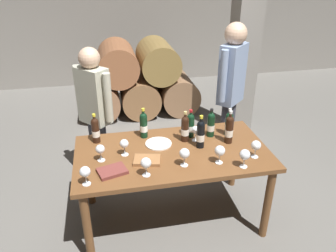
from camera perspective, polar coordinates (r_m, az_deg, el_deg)
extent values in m
plane|color=#66635E|center=(3.36, 0.70, -15.51)|extent=(14.00, 14.00, 0.00)
cube|color=gray|center=(6.70, -7.20, 19.37)|extent=(10.00, 0.24, 2.80)
cylinder|color=#946646|center=(5.40, -11.73, 5.01)|extent=(0.60, 0.90, 0.60)
cylinder|color=brown|center=(5.42, -5.06, 5.59)|extent=(0.60, 0.90, 0.60)
cylinder|color=#886244|center=(5.52, 1.48, 6.09)|extent=(0.60, 0.90, 0.60)
cylinder|color=#945A38|center=(5.22, -8.79, 10.87)|extent=(0.60, 0.90, 0.60)
cylinder|color=olive|center=(5.29, -1.84, 11.37)|extent=(0.60, 0.90, 0.60)
cube|color=gray|center=(4.52, 13.13, 13.94)|extent=(0.32, 0.32, 2.60)
cube|color=brown|center=(2.91, 0.78, -4.74)|extent=(1.70, 0.90, 0.04)
cylinder|color=brown|center=(2.80, -13.78, -17.07)|extent=(0.07, 0.07, 0.72)
cylinder|color=brown|center=(3.08, 16.88, -12.83)|extent=(0.07, 0.07, 0.72)
cylinder|color=brown|center=(3.41, -13.57, -8.00)|extent=(0.07, 0.07, 0.72)
cylinder|color=brown|center=(3.64, 11.41, -5.29)|extent=(0.07, 0.07, 0.72)
cylinder|color=black|center=(3.07, -12.43, -1.07)|extent=(0.07, 0.07, 0.20)
sphere|color=black|center=(3.03, -12.62, 0.68)|extent=(0.07, 0.07, 0.07)
cylinder|color=black|center=(3.02, -12.67, 1.11)|extent=(0.03, 0.03, 0.06)
cylinder|color=gold|center=(3.00, -12.75, 1.84)|extent=(0.03, 0.03, 0.02)
cylinder|color=silver|center=(3.08, -12.41, -1.24)|extent=(0.07, 0.07, 0.06)
cylinder|color=black|center=(3.18, 10.48, 0.03)|extent=(0.07, 0.07, 0.19)
sphere|color=black|center=(3.13, 10.64, 1.70)|extent=(0.07, 0.07, 0.07)
cylinder|color=black|center=(3.12, 10.68, 2.10)|extent=(0.03, 0.03, 0.06)
cylinder|color=silver|center=(3.10, 10.74, 2.79)|extent=(0.03, 0.03, 0.02)
cylinder|color=silver|center=(3.18, 10.47, -0.13)|extent=(0.07, 0.07, 0.06)
cylinder|color=black|center=(3.09, -4.24, -0.19)|extent=(0.07, 0.07, 0.21)
sphere|color=black|center=(3.04, -4.31, 1.64)|extent=(0.07, 0.07, 0.07)
cylinder|color=black|center=(3.03, -4.33, 2.09)|extent=(0.03, 0.03, 0.06)
cylinder|color=gold|center=(3.02, -4.35, 2.85)|extent=(0.03, 0.03, 0.02)
cylinder|color=silver|center=(3.10, -4.23, -0.36)|extent=(0.07, 0.07, 0.06)
cylinder|color=black|center=(3.11, 3.91, -0.20)|extent=(0.07, 0.07, 0.19)
sphere|color=black|center=(3.06, 3.97, 1.50)|extent=(0.07, 0.07, 0.07)
cylinder|color=black|center=(3.05, 3.98, 1.91)|extent=(0.03, 0.03, 0.06)
cylinder|color=#B21E23|center=(3.03, 4.01, 2.62)|extent=(0.03, 0.03, 0.02)
cylinder|color=silver|center=(3.11, 3.90, -0.35)|extent=(0.07, 0.07, 0.06)
cylinder|color=black|center=(3.04, 10.54, -0.96)|extent=(0.07, 0.07, 0.22)
sphere|color=black|center=(2.99, 10.73, 1.03)|extent=(0.07, 0.07, 0.07)
cylinder|color=black|center=(2.97, 10.78, 1.53)|extent=(0.03, 0.03, 0.07)
cylinder|color=silver|center=(2.95, 10.86, 2.37)|extent=(0.03, 0.03, 0.03)
cylinder|color=silver|center=(3.04, 10.52, -1.14)|extent=(0.07, 0.07, 0.07)
cylinder|color=black|center=(2.93, 5.65, -1.78)|extent=(0.07, 0.07, 0.22)
sphere|color=black|center=(2.88, 5.75, 0.22)|extent=(0.07, 0.07, 0.07)
cylinder|color=black|center=(2.87, 5.78, 0.72)|extent=(0.03, 0.03, 0.07)
cylinder|color=gold|center=(2.84, 5.82, 1.56)|extent=(0.03, 0.03, 0.02)
cylinder|color=silver|center=(2.94, 5.64, -1.96)|extent=(0.07, 0.07, 0.07)
cylinder|color=black|center=(3.13, 7.42, -0.09)|extent=(0.07, 0.07, 0.20)
sphere|color=black|center=(3.09, 7.53, 1.64)|extent=(0.07, 0.07, 0.07)
cylinder|color=black|center=(3.08, 7.56, 2.06)|extent=(0.03, 0.03, 0.06)
cylinder|color=black|center=(3.06, 7.61, 2.78)|extent=(0.03, 0.03, 0.02)
cylinder|color=silver|center=(3.14, 7.41, -0.25)|extent=(0.07, 0.07, 0.06)
cylinder|color=black|center=(3.02, 2.96, -0.82)|extent=(0.07, 0.07, 0.21)
sphere|color=black|center=(2.97, 3.01, 1.05)|extent=(0.07, 0.07, 0.07)
cylinder|color=black|center=(2.96, 3.02, 1.51)|extent=(0.03, 0.03, 0.07)
cylinder|color=tan|center=(2.94, 3.04, 2.29)|extent=(0.03, 0.03, 0.02)
cylinder|color=silver|center=(3.03, 2.96, -0.99)|extent=(0.07, 0.07, 0.06)
cylinder|color=white|center=(2.58, -13.92, -9.73)|extent=(0.06, 0.06, 0.00)
cylinder|color=white|center=(2.56, -14.02, -9.01)|extent=(0.01, 0.01, 0.07)
sphere|color=white|center=(2.52, -14.21, -7.68)|extent=(0.08, 0.08, 0.08)
cylinder|color=white|center=(2.88, -7.49, -4.93)|extent=(0.06, 0.06, 0.00)
cylinder|color=white|center=(2.86, -7.53, -4.25)|extent=(0.01, 0.01, 0.07)
sphere|color=white|center=(2.82, -7.62, -3.04)|extent=(0.08, 0.08, 0.08)
cylinder|color=white|center=(2.77, 12.95, -6.87)|extent=(0.06, 0.06, 0.00)
cylinder|color=white|center=(2.75, 13.03, -6.18)|extent=(0.01, 0.01, 0.07)
sphere|color=white|center=(2.71, 13.20, -4.86)|extent=(0.09, 0.09, 0.09)
cylinder|color=white|center=(2.78, 8.82, -6.27)|extent=(0.06, 0.06, 0.00)
cylinder|color=white|center=(2.76, 8.88, -5.57)|extent=(0.01, 0.01, 0.07)
sphere|color=white|center=(2.72, 8.99, -4.25)|extent=(0.09, 0.09, 0.09)
cylinder|color=white|center=(2.72, 2.82, -6.80)|extent=(0.06, 0.06, 0.00)
cylinder|color=white|center=(2.70, 2.84, -6.09)|extent=(0.01, 0.01, 0.07)
sphere|color=white|center=(2.66, 2.88, -4.76)|extent=(0.09, 0.09, 0.09)
cylinder|color=white|center=(2.92, 14.77, -5.18)|extent=(0.06, 0.06, 0.00)
cylinder|color=white|center=(2.90, 14.86, -4.51)|extent=(0.01, 0.01, 0.07)
sphere|color=white|center=(2.86, 15.03, -3.25)|extent=(0.08, 0.08, 0.08)
cylinder|color=white|center=(2.61, -3.78, -8.48)|extent=(0.06, 0.06, 0.00)
cylinder|color=white|center=(2.58, -3.81, -7.76)|extent=(0.01, 0.01, 0.07)
sphere|color=white|center=(2.54, -3.86, -6.40)|extent=(0.08, 0.08, 0.08)
cylinder|color=white|center=(2.83, -11.49, -5.85)|extent=(0.06, 0.06, 0.00)
cylinder|color=white|center=(2.81, -11.56, -5.16)|extent=(0.01, 0.01, 0.07)
sphere|color=white|center=(2.78, -11.69, -3.94)|extent=(0.08, 0.08, 0.08)
cylinder|color=white|center=(3.08, 4.74, -2.48)|extent=(0.06, 0.06, 0.00)
cylinder|color=white|center=(3.06, 4.77, -1.82)|extent=(0.01, 0.01, 0.07)
sphere|color=white|center=(3.03, 4.82, -0.67)|extent=(0.08, 0.08, 0.08)
cube|color=brown|center=(2.66, -9.66, -7.72)|extent=(0.26, 0.22, 0.03)
cube|color=#936038|center=(2.76, -3.65, -5.94)|extent=(0.25, 0.21, 0.03)
cylinder|color=white|center=(3.01, -1.66, -3.08)|extent=(0.24, 0.24, 0.01)
cylinder|color=#383842|center=(3.95, 10.47, -1.32)|extent=(0.11, 0.11, 0.85)
cylinder|color=#383842|center=(3.86, 9.75, -1.95)|extent=(0.11, 0.11, 0.85)
cube|color=#8499BC|center=(3.61, 11.07, 8.83)|extent=(0.36, 0.35, 0.64)
cylinder|color=#8499BC|center=(3.79, 12.52, 10.04)|extent=(0.08, 0.08, 0.54)
cylinder|color=#8499BC|center=(3.42, 9.57, 8.49)|extent=(0.08, 0.08, 0.54)
sphere|color=tan|center=(3.51, 11.70, 15.42)|extent=(0.23, 0.23, 0.23)
cylinder|color=#383842|center=(3.70, -12.35, -4.34)|extent=(0.11, 0.11, 0.77)
cylinder|color=#383842|center=(3.63, -11.17, -4.90)|extent=(0.11, 0.11, 0.77)
cube|color=#B2B29E|center=(3.37, -12.83, 5.16)|extent=(0.35, 0.36, 0.58)
cylinder|color=#B2B29E|center=(3.51, -15.19, 6.29)|extent=(0.08, 0.08, 0.49)
cylinder|color=#B2B29E|center=(3.21, -10.37, 4.86)|extent=(0.08, 0.08, 0.49)
sphere|color=tan|center=(3.25, -13.53, 11.40)|extent=(0.21, 0.21, 0.21)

